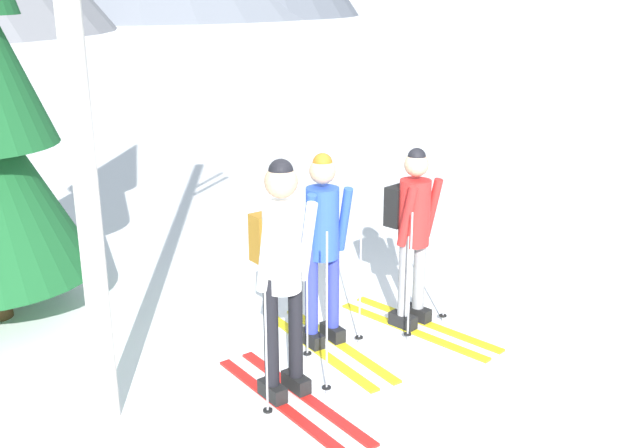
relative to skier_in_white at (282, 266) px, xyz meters
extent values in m
plane|color=white|center=(0.80, 0.44, -1.07)|extent=(400.00, 400.00, 0.00)
cube|color=red|center=(0.12, -0.09, -1.06)|extent=(0.31, 1.67, 0.02)
cube|color=red|center=(-0.09, -0.12, -1.06)|extent=(0.31, 1.67, 0.02)
cube|color=black|center=(0.11, 0.00, -0.99)|extent=(0.14, 0.27, 0.12)
cylinder|color=black|center=(0.11, 0.00, -0.51)|extent=(0.11, 0.11, 0.88)
cube|color=black|center=(-0.11, -0.02, -0.99)|extent=(0.14, 0.27, 0.12)
cylinder|color=black|center=(-0.11, -0.02, -0.51)|extent=(0.11, 0.11, 0.88)
cylinder|color=white|center=(0.00, -0.01, 0.15)|extent=(0.28, 0.28, 0.66)
sphere|color=tan|center=(0.00, -0.01, 0.63)|extent=(0.24, 0.24, 0.24)
sphere|color=black|center=(0.00, -0.01, 0.71)|extent=(0.18, 0.18, 0.18)
cylinder|color=white|center=(0.19, -0.05, 0.16)|extent=(0.11, 0.22, 0.63)
cylinder|color=white|center=(-0.17, -0.09, 0.16)|extent=(0.11, 0.22, 0.63)
cylinder|color=#A5A5AD|center=(0.29, -0.15, -0.41)|extent=(0.02, 0.02, 1.33)
cylinder|color=black|center=(0.29, -0.15, -1.01)|extent=(0.07, 0.07, 0.01)
cylinder|color=#A5A5AD|center=(-0.24, -0.22, -0.41)|extent=(0.02, 0.02, 1.33)
cylinder|color=black|center=(-0.24, -0.22, -1.01)|extent=(0.07, 0.07, 0.01)
cube|color=#99661E|center=(-0.02, 0.16, 0.18)|extent=(0.28, 0.19, 0.36)
cube|color=yellow|center=(0.80, 0.52, -1.06)|extent=(0.21, 1.64, 0.02)
cube|color=yellow|center=(0.58, 0.50, -1.06)|extent=(0.21, 1.64, 0.02)
cube|color=black|center=(0.79, 0.62, -0.99)|extent=(0.13, 0.27, 0.12)
cylinder|color=#2D389E|center=(0.79, 0.62, -0.54)|extent=(0.11, 0.11, 0.81)
cube|color=black|center=(0.57, 0.60, -0.99)|extent=(0.13, 0.27, 0.12)
cylinder|color=#2D389E|center=(0.57, 0.60, -0.54)|extent=(0.11, 0.11, 0.81)
cylinder|color=blue|center=(0.68, 0.61, 0.05)|extent=(0.28, 0.28, 0.61)
sphere|color=tan|center=(0.68, 0.61, 0.50)|extent=(0.22, 0.22, 0.22)
sphere|color=#B76019|center=(0.68, 0.61, 0.56)|extent=(0.17, 0.17, 0.17)
cylinder|color=blue|center=(0.87, 0.56, 0.07)|extent=(0.09, 0.20, 0.58)
cylinder|color=blue|center=(0.51, 0.54, 0.07)|extent=(0.09, 0.20, 0.58)
cylinder|color=#A5A5AD|center=(0.97, 0.45, -0.46)|extent=(0.02, 0.02, 1.22)
cylinder|color=black|center=(0.97, 0.45, -1.01)|extent=(0.07, 0.07, 0.01)
cylinder|color=#A5A5AD|center=(0.43, 0.41, -0.46)|extent=(0.02, 0.02, 1.22)
cylinder|color=black|center=(0.43, 0.41, -1.01)|extent=(0.07, 0.07, 0.01)
cube|color=yellow|center=(1.72, 0.48, -1.06)|extent=(0.55, 1.59, 0.02)
cube|color=yellow|center=(1.51, 0.41, -1.06)|extent=(0.55, 1.59, 0.02)
cube|color=black|center=(1.69, 0.57, -0.99)|extent=(0.18, 0.28, 0.12)
cylinder|color=gray|center=(1.69, 0.57, -0.55)|extent=(0.11, 0.11, 0.80)
cube|color=black|center=(1.48, 0.51, -0.99)|extent=(0.18, 0.28, 0.12)
cylinder|color=gray|center=(1.48, 0.51, -0.55)|extent=(0.11, 0.11, 0.80)
cylinder|color=red|center=(1.59, 0.54, 0.02)|extent=(0.28, 0.28, 0.60)
sphere|color=tan|center=(1.59, 0.54, 0.46)|extent=(0.22, 0.22, 0.22)
sphere|color=black|center=(1.59, 0.54, 0.53)|extent=(0.16, 0.16, 0.16)
cylinder|color=red|center=(1.78, 0.53, 0.04)|extent=(0.13, 0.21, 0.57)
cylinder|color=red|center=(1.43, 0.43, 0.04)|extent=(0.13, 0.21, 0.57)
cylinder|color=#A5A5AD|center=(1.90, 0.44, -0.47)|extent=(0.02, 0.02, 1.19)
cylinder|color=black|center=(1.90, 0.44, -1.01)|extent=(0.07, 0.07, 0.01)
cylinder|color=#A5A5AD|center=(1.38, 0.29, -0.47)|extent=(0.02, 0.02, 1.19)
cylinder|color=black|center=(1.38, 0.29, -1.01)|extent=(0.07, 0.07, 0.01)
cube|color=black|center=(1.54, 0.70, 0.05)|extent=(0.29, 0.23, 0.36)
cylinder|color=silver|center=(-1.25, 0.35, 1.24)|extent=(0.17, 0.17, 4.61)
camera|label=1|loc=(-2.20, -4.50, 1.93)|focal=41.32mm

